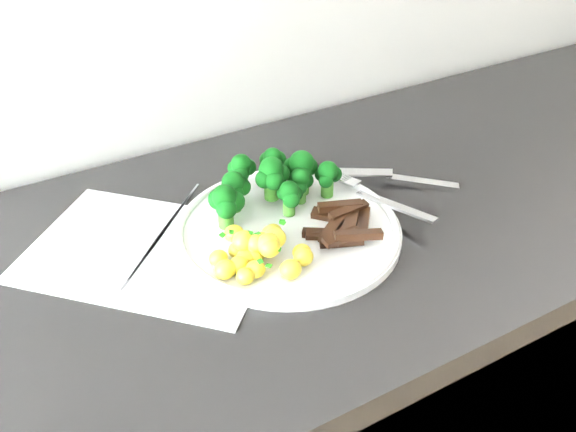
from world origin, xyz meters
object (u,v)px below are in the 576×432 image
Objects in this scene: potatoes at (260,250)px; beef_strips at (343,226)px; broccoli at (270,180)px; plate at (288,229)px; fork at (380,198)px; counter at (297,432)px; knife at (401,180)px; recipe_paper at (151,251)px.

potatoes is 0.12m from beef_strips.
broccoli is 0.12m from beef_strips.
plate is 0.14m from fork.
potatoes reaches higher than beef_strips.
counter is at bearing -77.70° from broccoli.
beef_strips is (0.12, -0.00, -0.01)m from potatoes.
broccoli is at bearing 115.00° from beef_strips.
plate is at bearing -97.30° from broccoli.
fork is at bearing -152.41° from knife.
knife is at bearing -4.99° from recipe_paper.
broccoli is at bearing 1.82° from recipe_paper.
recipe_paper is 1.94× the size of fork.
plate is 0.08m from potatoes.
broccoli is 1.57× the size of potatoes.
counter is 11.88× the size of broccoli.
counter is 0.45m from plate.
beef_strips is at bearing -155.90° from knife.
plate is 1.53× the size of broccoli.
broccoli reaches higher than recipe_paper.
counter is 7.75× the size of plate.
fork is (0.21, 0.03, -0.01)m from potatoes.
knife is at bearing 6.13° from counter.
counter is at bearing 127.85° from beef_strips.
potatoes is 0.66× the size of knife.
potatoes reaches higher than fork.
recipe_paper is at bearing 156.39° from beef_strips.
potatoes is at bearing -151.55° from counter.
recipe_paper is at bearing 164.58° from counter.
recipe_paper reaches higher than counter.
counter is 18.65× the size of potatoes.
beef_strips is at bearing -65.00° from broccoli.
knife is at bearing 27.59° from fork.
plate is 0.21m from knife.
potatoes is at bearing -171.15° from fork.
plate reaches higher than recipe_paper.
beef_strips is 0.59× the size of knife.
fork is (0.08, 0.03, -0.00)m from beef_strips.
recipe_paper is 1.24× the size of plate.
potatoes is at bearing -42.94° from recipe_paper.
plate is at bearing -171.79° from counter.
fork is (0.31, -0.07, 0.02)m from recipe_paper.
knife is (0.07, 0.03, -0.01)m from fork.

